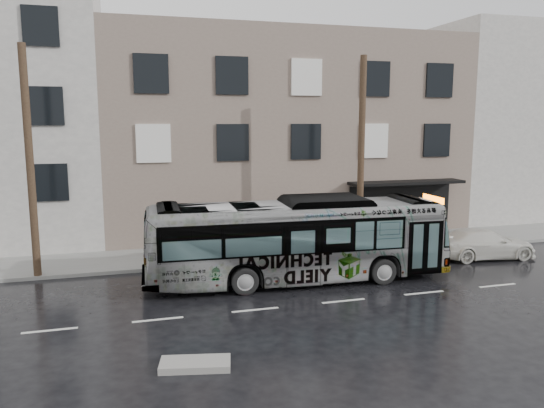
{
  "coord_description": "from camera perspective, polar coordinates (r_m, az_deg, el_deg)",
  "views": [
    {
      "loc": [
        -4.12,
        -18.95,
        6.28
      ],
      "look_at": [
        2.02,
        2.5,
        2.74
      ],
      "focal_mm": 35.0,
      "sensor_mm": 36.0,
      "label": 1
    }
  ],
  "objects": [
    {
      "name": "ground",
      "position": [
        20.39,
        -3.56,
        -8.96
      ],
      "size": [
        120.0,
        120.0,
        0.0
      ],
      "primitive_type": "plane",
      "color": "black",
      "rests_on": "ground"
    },
    {
      "name": "building_filler",
      "position": [
        42.34,
        25.9,
        7.74
      ],
      "size": [
        18.0,
        12.0,
        12.0
      ],
      "primitive_type": "cube",
      "color": "beige",
      "rests_on": "ground"
    },
    {
      "name": "sidewalk",
      "position": [
        24.99,
        -6.0,
        -5.42
      ],
      "size": [
        90.0,
        3.6,
        0.15
      ],
      "primitive_type": "cube",
      "color": "gray",
      "rests_on": "ground"
    },
    {
      "name": "sign_post",
      "position": [
        25.63,
        11.6,
        -2.27
      ],
      "size": [
        0.06,
        0.06,
        2.4
      ],
      "primitive_type": "cylinder",
      "color": "slate",
      "rests_on": "sidewalk"
    },
    {
      "name": "utility_pole_rear",
      "position": [
        22.57,
        -24.6,
        4.05
      ],
      "size": [
        0.3,
        0.3,
        9.0
      ],
      "primitive_type": "cylinder",
      "color": "#483624",
      "rests_on": "sidewalk"
    },
    {
      "name": "utility_pole_front",
      "position": [
        24.71,
        9.57,
        5.1
      ],
      "size": [
        0.3,
        0.3,
        9.0
      ],
      "primitive_type": "cylinder",
      "color": "#483624",
      "rests_on": "sidewalk"
    },
    {
      "name": "building_taupe",
      "position": [
        32.95,
        0.11,
        7.65
      ],
      "size": [
        20.0,
        12.0,
        11.0
      ],
      "primitive_type": "cube",
      "color": "gray",
      "rests_on": "ground"
    },
    {
      "name": "slush_pile",
      "position": [
        14.34,
        -8.26,
        -16.68
      ],
      "size": [
        1.93,
        1.15,
        0.18
      ],
      "primitive_type": "cube",
      "rotation": [
        0.0,
        0.0,
        -0.2
      ],
      "color": "#9B9893",
      "rests_on": "ground"
    },
    {
      "name": "white_sedan",
      "position": [
        26.26,
        21.87,
        -3.98
      ],
      "size": [
        4.82,
        2.36,
        1.35
      ],
      "primitive_type": "imported",
      "rotation": [
        0.0,
        0.0,
        1.47
      ],
      "color": "silver",
      "rests_on": "ground"
    },
    {
      "name": "bus",
      "position": [
        20.78,
        2.66,
        -3.87
      ],
      "size": [
        11.98,
        3.34,
        3.3
      ],
      "primitive_type": "imported",
      "rotation": [
        0.0,
        0.0,
        1.52
      ],
      "color": "#B2B2B2",
      "rests_on": "ground"
    }
  ]
}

